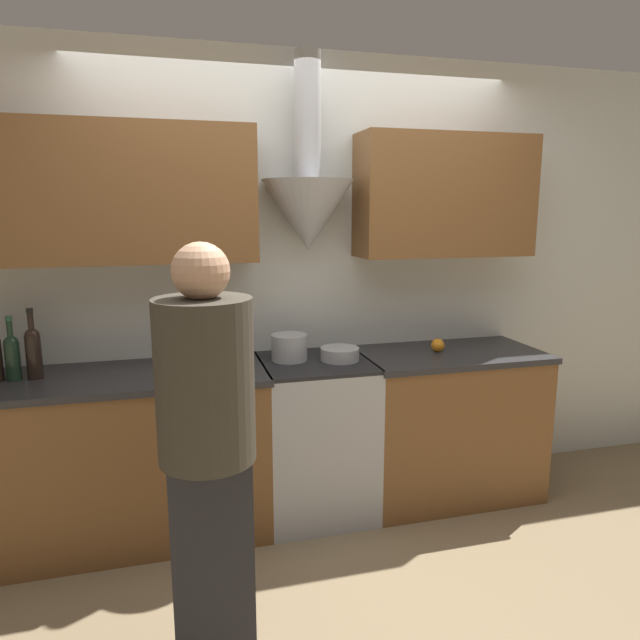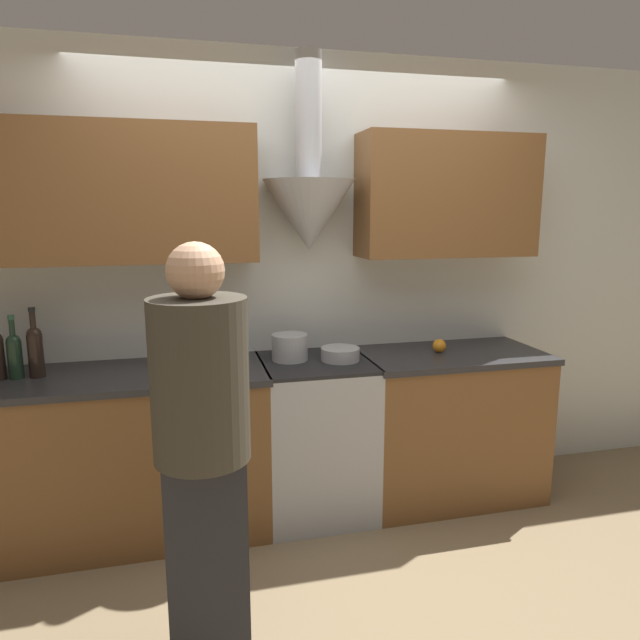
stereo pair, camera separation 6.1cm
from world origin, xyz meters
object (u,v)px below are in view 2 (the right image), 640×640
(wine_bottle_4, at_px, (35,349))
(person_foreground_left, at_px, (202,440))
(stock_pot, at_px, (290,347))
(orange_fruit, at_px, (439,346))
(wine_bottle_3, at_px, (15,353))
(stove_range, at_px, (316,436))
(mixing_bowl, at_px, (340,354))

(wine_bottle_4, bearing_deg, person_foreground_left, -52.27)
(stock_pot, bearing_deg, wine_bottle_4, -179.16)
(person_foreground_left, bearing_deg, orange_fruit, 34.65)
(orange_fruit, bearing_deg, person_foreground_left, -145.35)
(wine_bottle_3, relative_size, stock_pot, 1.60)
(stove_range, height_order, wine_bottle_4, wine_bottle_4)
(stock_pot, distance_m, mixing_bowl, 0.28)
(stove_range, xyz_separation_m, person_foreground_left, (-0.66, -0.96, 0.43))
(wine_bottle_3, distance_m, orange_fruit, 2.28)
(stock_pot, bearing_deg, mixing_bowl, -15.20)
(wine_bottle_3, xyz_separation_m, stock_pot, (1.39, 0.02, -0.05))
(stove_range, xyz_separation_m, wine_bottle_3, (-1.53, 0.03, 0.57))
(wine_bottle_4, xyz_separation_m, person_foreground_left, (0.77, -1.00, -0.15))
(wine_bottle_4, bearing_deg, mixing_bowl, -2.01)
(wine_bottle_3, distance_m, wine_bottle_4, 0.10)
(mixing_bowl, distance_m, orange_fruit, 0.62)
(orange_fruit, bearing_deg, stove_range, -179.07)
(person_foreground_left, bearing_deg, mixing_bowl, 49.78)
(stove_range, relative_size, wine_bottle_3, 2.80)
(wine_bottle_3, bearing_deg, wine_bottle_4, 1.42)
(wine_bottle_4, bearing_deg, orange_fruit, -0.52)
(wine_bottle_4, height_order, person_foreground_left, person_foreground_left)
(stove_range, bearing_deg, stock_pot, 159.40)
(stove_range, distance_m, wine_bottle_4, 1.55)
(wine_bottle_3, xyz_separation_m, person_foreground_left, (0.87, -0.99, -0.14))
(stove_range, relative_size, wine_bottle_4, 2.53)
(orange_fruit, distance_m, person_foreground_left, 1.72)
(wine_bottle_4, xyz_separation_m, orange_fruit, (2.18, -0.02, -0.11))
(wine_bottle_4, relative_size, stock_pot, 1.77)
(person_foreground_left, bearing_deg, stock_pot, 62.70)
(orange_fruit, xyz_separation_m, person_foreground_left, (-1.41, -0.98, -0.05))
(wine_bottle_3, height_order, stock_pot, wine_bottle_3)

